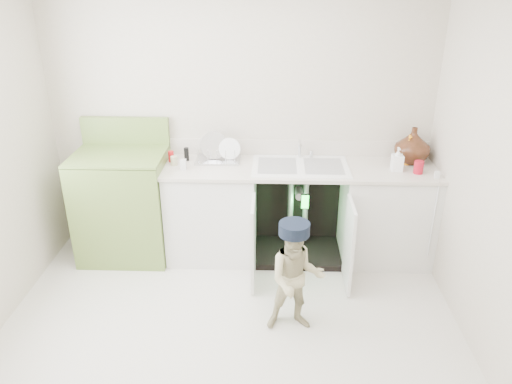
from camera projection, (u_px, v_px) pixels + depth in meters
ground at (229, 337)px, 3.71m from camera, size 3.50×3.50×0.00m
room_shell at (225, 183)px, 3.20m from camera, size 6.00×5.50×1.26m
counter_run at (302, 209)px, 4.60m from camera, size 2.44×1.02×1.22m
avocado_stove at (124, 203)px, 4.61m from camera, size 0.81×0.65×1.26m
repair_worker at (296, 277)px, 3.64m from camera, size 0.45×0.90×0.89m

